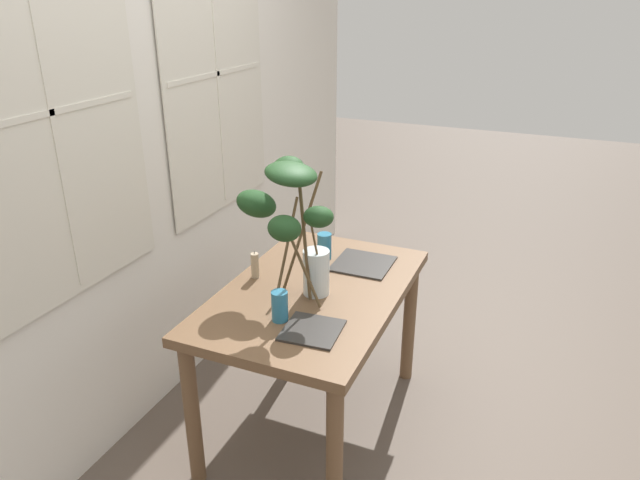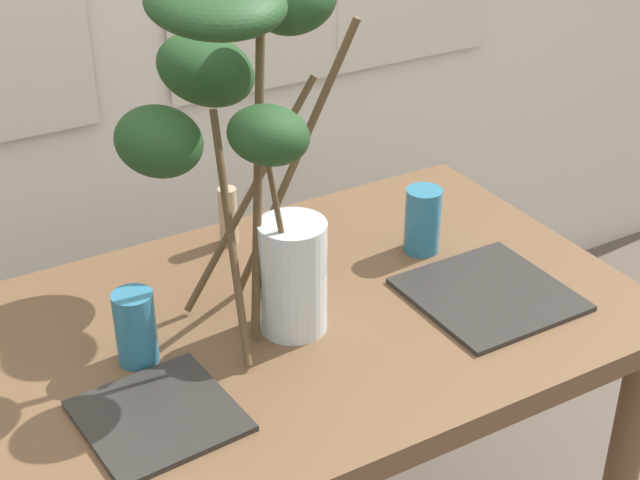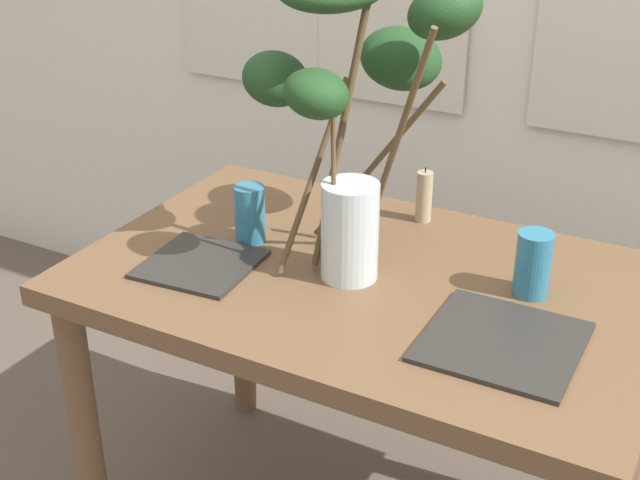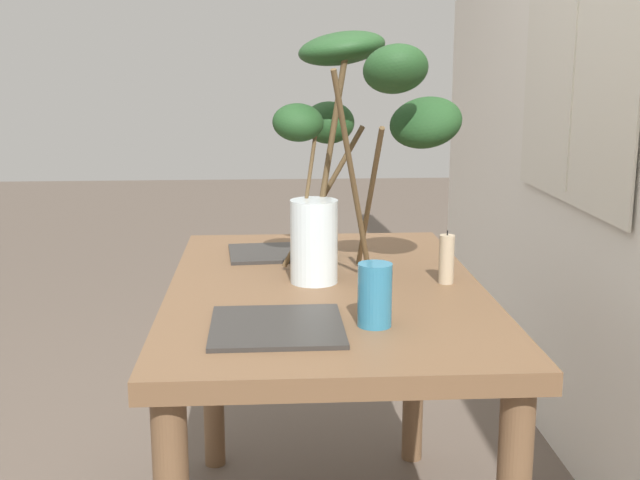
{
  "view_description": "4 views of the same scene",
  "coord_description": "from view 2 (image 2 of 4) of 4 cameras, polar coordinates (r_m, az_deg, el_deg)",
  "views": [
    {
      "loc": [
        -2.17,
        -0.96,
        2.03
      ],
      "look_at": [
        0.0,
        -0.03,
        1.0
      ],
      "focal_mm": 33.05,
      "sensor_mm": 36.0,
      "label": 1
    },
    {
      "loc": [
        -0.69,
        -1.25,
        1.72
      ],
      "look_at": [
        0.04,
        0.01,
        0.89
      ],
      "focal_mm": 53.48,
      "sensor_mm": 36.0,
      "label": 2
    },
    {
      "loc": [
        0.67,
        -1.44,
        1.62
      ],
      "look_at": [
        -0.08,
        -0.07,
        0.85
      ],
      "focal_mm": 48.45,
      "sensor_mm": 36.0,
      "label": 3
    },
    {
      "loc": [
        1.97,
        -0.13,
        1.31
      ],
      "look_at": [
        -0.07,
        -0.01,
        0.86
      ],
      "focal_mm": 46.45,
      "sensor_mm": 36.0,
      "label": 4
    }
  ],
  "objects": [
    {
      "name": "plate_square_right",
      "position": [
        1.8,
        10.08,
        -3.21
      ],
      "size": [
        0.28,
        0.28,
        0.01
      ],
      "primitive_type": "cube",
      "rotation": [
        0.0,
        0.0,
        0.01
      ],
      "color": "#2D2B28",
      "rests_on": "dining_table"
    },
    {
      "name": "drinking_glass_blue_left",
      "position": [
        1.6,
        -10.98,
        -5.17
      ],
      "size": [
        0.07,
        0.07,
        0.13
      ],
      "primitive_type": "cylinder",
      "color": "teal",
      "rests_on": "dining_table"
    },
    {
      "name": "plate_square_left",
      "position": [
        1.51,
        -9.65,
        -10.34
      ],
      "size": [
        0.24,
        0.24,
        0.01
      ],
      "primitive_type": "cube",
      "rotation": [
        0.0,
        0.0,
        0.08
      ],
      "color": "#2D2B28",
      "rests_on": "dining_table"
    },
    {
      "name": "pillar_candle",
      "position": [
        1.92,
        -5.53,
        1.44
      ],
      "size": [
        0.04,
        0.04,
        0.13
      ],
      "color": "tan",
      "rests_on": "dining_table"
    },
    {
      "name": "dining_table",
      "position": [
        1.79,
        -1.09,
        -7.36
      ],
      "size": [
        1.21,
        0.77,
        0.76
      ],
      "color": "brown",
      "rests_on": "ground"
    },
    {
      "name": "drinking_glass_blue_right",
      "position": [
        1.9,
        6.17,
        1.19
      ],
      "size": [
        0.07,
        0.07,
        0.13
      ],
      "primitive_type": "cylinder",
      "color": "teal",
      "rests_on": "dining_table"
    },
    {
      "name": "vase_with_branches",
      "position": [
        1.58,
        -4.75,
        7.75
      ],
      "size": [
        0.52,
        0.51,
        0.63
      ],
      "color": "silver",
      "rests_on": "dining_table"
    }
  ]
}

